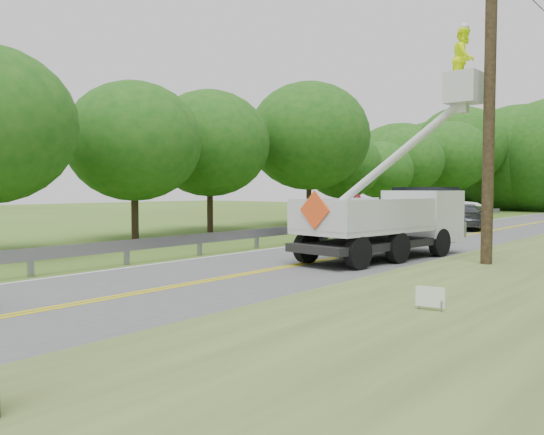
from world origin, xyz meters
The scene contains 9 objects.
ground centered at (0.00, 0.00, 0.00)m, with size 140.00×140.00×0.00m, color #445B1E.
road centered at (0.00, 14.00, 0.01)m, with size 7.20×96.00×0.03m.
guardrail centered at (-4.02, 14.91, 0.55)m, with size 0.18×48.00×0.77m.
treeline_left centered at (-10.51, 30.81, 5.27)m, with size 9.42×54.45×10.56m.
bucket_truck centered at (1.60, 10.91, 1.52)m, with size 5.01×7.00×6.66m.
suv_silver centered at (-1.85, 15.66, 0.93)m, with size 3.03×6.57×1.83m, color silver.
suv_darkgrey centered at (-1.58, 25.00, 0.74)m, with size 2.01×4.95×1.44m, color #3D4145.
stop_sign_permanent centered at (-5.01, 18.99, 1.33)m, with size 0.44×0.09×2.07m.
yard_sign centered at (6.22, 2.62, 0.50)m, with size 0.48×0.12×0.70m.
Camera 1 is at (9.97, -6.00, 2.32)m, focal length 36.40 mm.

